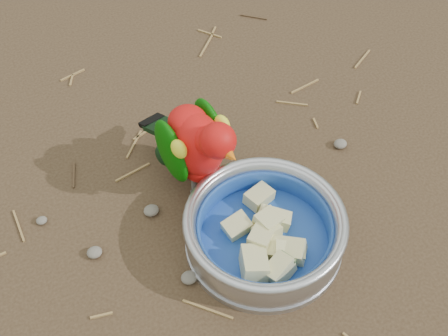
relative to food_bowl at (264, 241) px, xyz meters
name	(u,v)px	position (x,y,z in m)	size (l,w,h in m)	color
ground	(267,210)	(0.03, 0.05, -0.01)	(60.00, 60.00, 0.00)	#463321
food_bowl	(264,241)	(0.00, 0.00, 0.00)	(0.22, 0.22, 0.02)	#B2B2BA
bowl_wall	(265,228)	(0.00, 0.00, 0.03)	(0.22, 0.22, 0.04)	#B2B2BA
fruit_wedges	(265,231)	(0.00, 0.00, 0.02)	(0.13, 0.13, 0.03)	beige
lory_parrot	(197,150)	(-0.04, 0.13, 0.07)	(0.09, 0.19, 0.16)	red
ground_debris	(258,211)	(0.02, 0.05, -0.01)	(0.90, 0.80, 0.01)	olive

